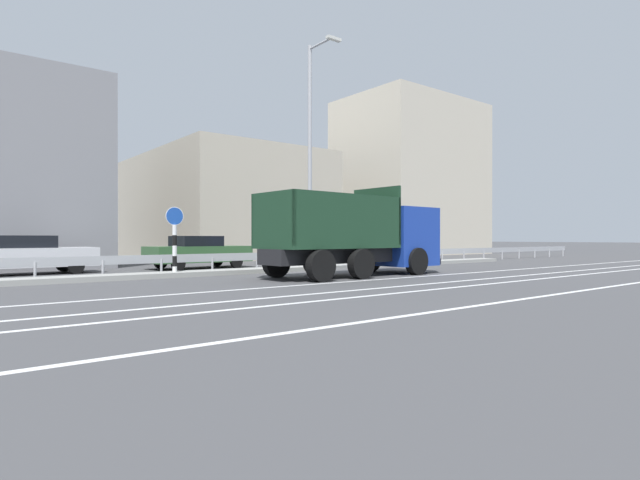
# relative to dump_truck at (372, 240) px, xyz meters

# --- Properties ---
(ground_plane) EXTENTS (320.00, 320.00, 0.00)m
(ground_plane) POSITION_rel_dump_truck_xyz_m (-1.26, 2.05, -1.32)
(ground_plane) COLOR #424244
(lane_strip_0) EXTENTS (53.34, 0.16, 0.01)m
(lane_strip_0) POSITION_rel_dump_truck_xyz_m (-1.08, -1.84, -1.32)
(lane_strip_0) COLOR silver
(lane_strip_0) RESTS_ON ground_plane
(lane_strip_1) EXTENTS (53.34, 0.16, 0.01)m
(lane_strip_1) POSITION_rel_dump_truck_xyz_m (-1.08, -3.93, -1.32)
(lane_strip_1) COLOR silver
(lane_strip_1) RESTS_ON ground_plane
(lane_strip_2) EXTENTS (53.34, 0.16, 0.01)m
(lane_strip_2) POSITION_rel_dump_truck_xyz_m (-1.08, -5.11, -1.32)
(lane_strip_2) COLOR silver
(lane_strip_2) RESTS_ON ground_plane
(lane_strip_3) EXTENTS (53.34, 0.16, 0.01)m
(lane_strip_3) POSITION_rel_dump_truck_xyz_m (-1.08, -7.78, -1.32)
(lane_strip_3) COLOR silver
(lane_strip_3) RESTS_ON ground_plane
(median_island) EXTENTS (29.34, 1.10, 0.18)m
(median_island) POSITION_rel_dump_truck_xyz_m (-1.26, 3.61, -1.23)
(median_island) COLOR gray
(median_island) RESTS_ON ground_plane
(median_guardrail) EXTENTS (53.34, 0.09, 0.78)m
(median_guardrail) POSITION_rel_dump_truck_xyz_m (-1.26, 4.70, -0.75)
(median_guardrail) COLOR #9EA0A5
(median_guardrail) RESTS_ON ground_plane
(dump_truck) EXTENTS (7.65, 3.00, 3.37)m
(dump_truck) POSITION_rel_dump_truck_xyz_m (0.00, 0.00, 0.00)
(dump_truck) COLOR #19389E
(dump_truck) RESTS_ON ground_plane
(median_road_sign) EXTENTS (0.68, 0.16, 2.55)m
(median_road_sign) POSITION_rel_dump_truck_xyz_m (-6.45, 3.61, -0.00)
(median_road_sign) COLOR white
(median_road_sign) RESTS_ON ground_plane
(street_lamp_1) EXTENTS (0.70, 1.88, 9.97)m
(street_lamp_1) POSITION_rel_dump_truck_xyz_m (-0.16, 3.65, 4.11)
(street_lamp_1) COLOR #ADADB2
(street_lamp_1) RESTS_ON ground_plane
(parked_car_2) EXTENTS (4.85, 2.13, 1.51)m
(parked_car_2) POSITION_rel_dump_truck_xyz_m (-10.48, 8.19, -0.55)
(parked_car_2) COLOR silver
(parked_car_2) RESTS_ON ground_plane
(parked_car_3) EXTENTS (4.85, 2.20, 1.51)m
(parked_car_3) POSITION_rel_dump_truck_xyz_m (-3.60, 7.83, -0.55)
(parked_car_3) COLOR #335B33
(parked_car_3) RESTS_ON ground_plane
(background_building_1) EXTENTS (10.70, 15.45, 7.51)m
(background_building_1) POSITION_rel_dump_truck_xyz_m (3.98, 20.26, 2.44)
(background_building_1) COLOR #B7AD99
(background_building_1) RESTS_ON ground_plane
(background_building_2) EXTENTS (12.10, 8.69, 13.42)m
(background_building_2) POSITION_rel_dump_truck_xyz_m (20.55, 16.15, 5.39)
(background_building_2) COLOR beige
(background_building_2) RESTS_ON ground_plane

